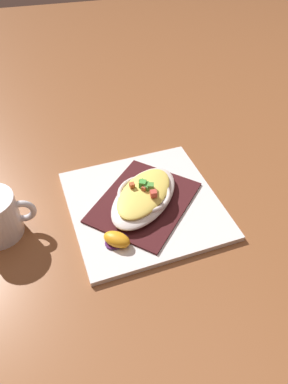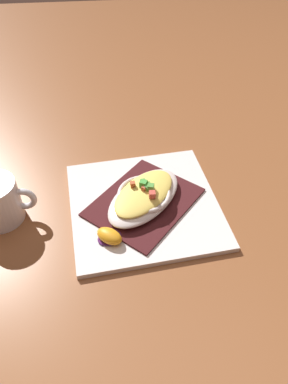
# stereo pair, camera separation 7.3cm
# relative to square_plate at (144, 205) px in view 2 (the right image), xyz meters

# --- Properties ---
(ground_plane) EXTENTS (2.60, 2.60, 0.00)m
(ground_plane) POSITION_rel_square_plate_xyz_m (0.00, 0.00, -0.01)
(ground_plane) COLOR brown
(square_plate) EXTENTS (0.32, 0.32, 0.01)m
(square_plate) POSITION_rel_square_plate_xyz_m (0.00, 0.00, 0.00)
(square_plate) COLOR white
(square_plate) RESTS_ON ground_plane
(folded_napkin) EXTENTS (0.26, 0.26, 0.00)m
(folded_napkin) POSITION_rel_square_plate_xyz_m (0.00, 0.00, 0.01)
(folded_napkin) COLOR #43181B
(folded_napkin) RESTS_ON square_plate
(gratin_dish) EXTENTS (0.20, 0.21, 0.04)m
(gratin_dish) POSITION_rel_square_plate_xyz_m (0.00, 0.00, 0.03)
(gratin_dish) COLOR silver
(gratin_dish) RESTS_ON folded_napkin
(orange_garnish) EXTENTS (0.06, 0.06, 0.02)m
(orange_garnish) POSITION_rel_square_plate_xyz_m (-0.07, -0.09, 0.02)
(orange_garnish) COLOR #4F215C
(orange_garnish) RESTS_ON square_plate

